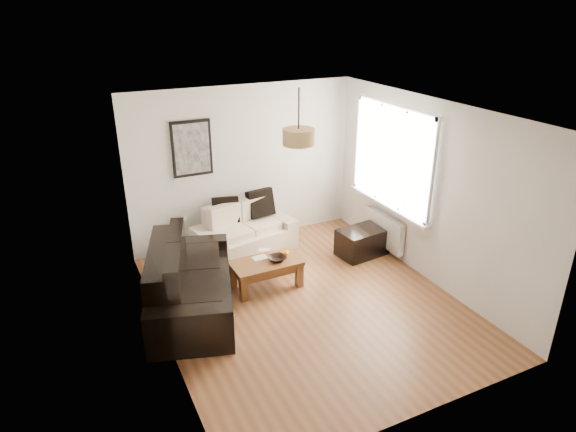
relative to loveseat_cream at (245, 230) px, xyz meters
name	(u,v)px	position (x,y,z in m)	size (l,w,h in m)	color
floor	(307,303)	(0.20, -1.78, -0.39)	(4.50, 4.50, 0.00)	brown
ceiling	(311,111)	(0.20, -1.78, 2.21)	(3.80, 4.50, 0.00)	white
wall_back	(244,166)	(0.20, 0.47, 0.91)	(3.80, 0.04, 2.60)	silver
wall_front	(428,305)	(0.20, -4.03, 0.91)	(3.80, 0.04, 2.60)	silver
wall_left	(157,244)	(-1.70, -1.78, 0.91)	(0.04, 4.50, 2.60)	silver
wall_right	(428,192)	(2.10, -1.78, 0.91)	(0.04, 4.50, 2.60)	silver
window_bay	(393,157)	(2.06, -0.98, 1.21)	(0.14, 1.90, 1.60)	white
radiator	(385,230)	(2.02, -0.98, -0.01)	(0.10, 0.90, 0.52)	white
poster	(192,148)	(-0.65, 0.44, 1.31)	(0.62, 0.04, 0.87)	black
pendant_shade	(299,137)	(0.20, -1.48, 1.84)	(0.40, 0.40, 0.20)	tan
loveseat_cream	(245,230)	(0.00, 0.00, 0.00)	(1.55, 0.85, 0.77)	beige
sofa_leather	(191,279)	(-1.23, -1.24, 0.06)	(2.07, 1.01, 0.90)	black
coffee_table	(266,274)	(-0.13, -1.14, -0.19)	(0.98, 0.53, 0.40)	brown
ottoman	(362,242)	(1.65, -0.91, -0.17)	(0.77, 0.49, 0.44)	black
cushion_left	(226,210)	(-0.24, 0.19, 0.32)	(0.42, 0.13, 0.42)	black
cushion_right	(260,203)	(0.36, 0.19, 0.33)	(0.45, 0.14, 0.45)	black
fruit_bowl	(277,258)	(0.03, -1.18, 0.05)	(0.25, 0.25, 0.06)	black
orange_a	(286,253)	(0.20, -1.11, 0.05)	(0.07, 0.07, 0.07)	orange
orange_b	(287,252)	(0.23, -1.10, 0.05)	(0.07, 0.07, 0.07)	orange
orange_c	(282,253)	(0.15, -1.09, 0.05)	(0.06, 0.06, 0.06)	orange
papers	(260,258)	(-0.16, -1.01, 0.02)	(0.21, 0.15, 0.01)	silver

